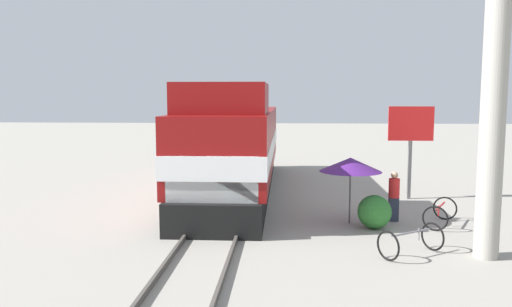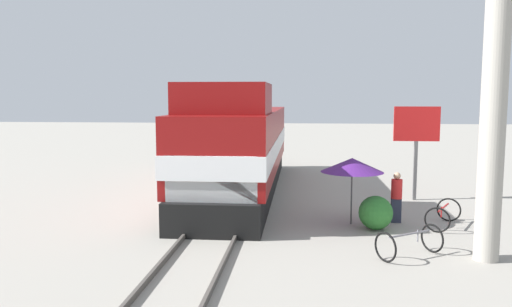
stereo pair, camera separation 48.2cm
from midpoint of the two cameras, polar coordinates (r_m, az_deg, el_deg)
The scene contains 11 objects.
ground_plane at distance 15.73m, azimuth -5.12°, elevation -7.99°, with size 120.00×120.00×0.00m, color gray.
rail_near at distance 15.83m, azimuth -7.71°, elevation -7.64°, with size 0.08×36.44×0.15m, color #4C4742.
rail_far at distance 15.63m, azimuth -2.49°, elevation -7.78°, with size 0.08×36.44×0.15m, color #4C4742.
locomotive at distance 20.31m, azimuth -3.10°, elevation 0.60°, with size 3.11×14.54×4.36m.
utility_pole at distance 13.13m, azimuth 24.87°, elevation 11.73°, with size 1.80×0.59×10.46m.
vendor_umbrella at distance 15.60m, azimuth 9.89°, elevation -1.27°, with size 1.92×1.92×2.07m.
billboard_sign at distance 19.88m, azimuth 16.61°, elevation 2.51°, with size 1.71×0.12×3.57m.
shrub_cluster at distance 15.37m, azimuth 12.50°, elevation -6.53°, with size 1.01×1.01×1.01m, color #2D722D.
person_bystander at distance 16.32m, azimuth 14.67°, elevation -4.57°, with size 0.34×0.34×1.59m.
bicycle at distance 16.33m, azimuth 19.52°, elevation -6.42°, with size 1.41×1.79×0.75m.
bicycle_spare at distance 13.06m, azimuth 16.28°, elevation -9.53°, with size 1.75×1.51×0.74m.
Camera 1 is at (2.03, -15.09, 3.92)m, focal length 35.00 mm.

